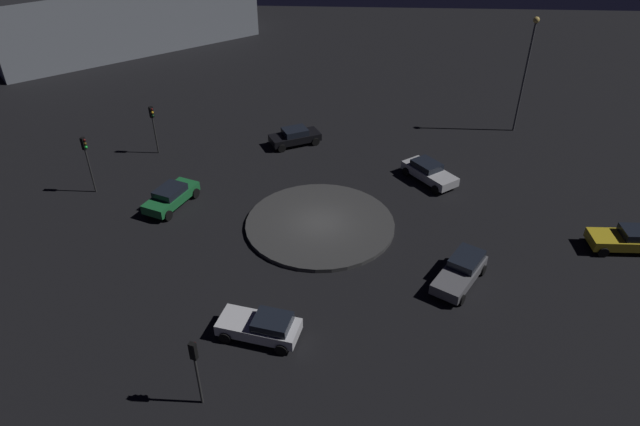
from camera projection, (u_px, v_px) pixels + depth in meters
ground_plane at (320, 225)px, 36.99m from camera, size 118.17×118.17×0.00m
roundabout_island at (320, 224)px, 36.92m from camera, size 9.90×9.90×0.27m
car_grey at (461, 271)px, 31.92m from camera, size 3.74×4.57×1.42m
car_yellow at (627, 239)px, 34.47m from camera, size 4.33×2.05×1.47m
car_green at (171, 196)px, 38.58m from camera, size 3.24×4.69×1.46m
car_silver at (429, 172)px, 41.52m from camera, size 4.08×4.59×1.42m
car_black at (295, 136)px, 46.52m from camera, size 4.52×3.44×1.42m
car_white at (262, 326)px, 28.29m from camera, size 4.45×2.71×1.42m
traffic_light_west at (87, 154)px, 38.85m from camera, size 0.38×0.34×4.36m
traffic_light_northwest at (153, 121)px, 44.01m from camera, size 0.39×0.37×4.05m
traffic_light_south at (195, 361)px, 23.83m from camera, size 0.35×0.39×3.82m
streetlamp_northeast at (528, 62)px, 45.76m from camera, size 0.51×0.51×9.82m
store_building at (122, 10)px, 67.71m from camera, size 31.50×29.18×8.45m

